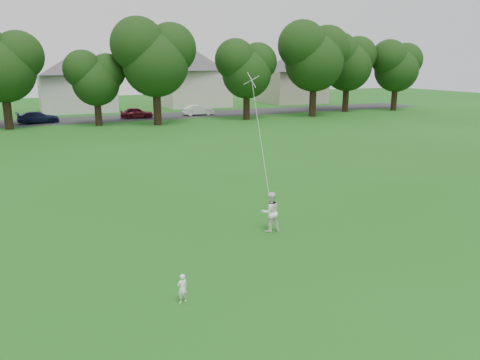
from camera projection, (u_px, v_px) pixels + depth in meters
name	position (u px, v px, depth m)	size (l,w,h in m)	color
ground	(274.00, 264.00, 14.71)	(160.00, 160.00, 0.00)	#195413
street	(89.00, 120.00, 51.63)	(90.00, 7.00, 0.01)	#2D2D30
toddler	(182.00, 288.00, 12.27)	(0.30, 0.19, 0.81)	white
older_boy	(270.00, 212.00, 17.40)	(0.74, 0.57, 1.52)	white
kite	(260.00, 133.00, 20.00)	(1.52, 3.57, 7.85)	white
tree_row	(115.00, 56.00, 45.19)	(80.19, 9.29, 11.67)	black
parked_cars	(7.00, 119.00, 47.27)	(45.15, 2.36, 1.24)	black
house_row	(76.00, 75.00, 59.32)	(76.39, 13.65, 9.93)	silver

